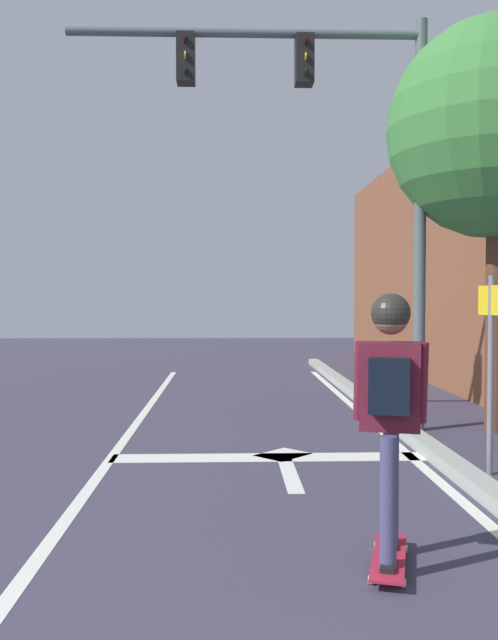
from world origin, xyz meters
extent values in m
cube|color=silver|center=(-0.11, 6.00, 0.00)|extent=(0.12, 20.00, 0.01)
cube|color=silver|center=(3.27, 6.00, 0.00)|extent=(0.12, 20.00, 0.01)
cube|color=silver|center=(1.66, 7.25, 0.00)|extent=(3.53, 0.40, 0.01)
cube|color=silver|center=(1.83, 6.53, 0.00)|extent=(0.16, 1.40, 0.01)
cube|color=silver|center=(1.83, 7.38, 0.00)|extent=(0.71, 0.71, 0.01)
cube|color=#9EA49B|center=(3.52, 6.00, 0.07)|extent=(0.24, 24.00, 0.14)
cube|color=#AD1F35|center=(2.28, 4.13, 0.07)|extent=(0.45, 0.90, 0.02)
cube|color=#B2B2B7|center=(2.36, 4.42, 0.06)|extent=(0.18, 0.09, 0.01)
cylinder|color=silver|center=(2.26, 4.45, 0.03)|extent=(0.04, 0.06, 0.05)
cylinder|color=silver|center=(2.46, 4.39, 0.03)|extent=(0.04, 0.06, 0.05)
cube|color=#B2B2B7|center=(2.19, 3.85, 0.06)|extent=(0.18, 0.09, 0.01)
cylinder|color=silver|center=(2.10, 3.87, 0.03)|extent=(0.04, 0.06, 0.05)
cylinder|color=silver|center=(2.29, 3.82, 0.03)|extent=(0.04, 0.06, 0.05)
cylinder|color=#43456A|center=(2.33, 4.32, 0.50)|extent=(0.11, 0.11, 0.84)
cube|color=black|center=(2.33, 4.32, 0.10)|extent=(0.15, 0.26, 0.03)
cylinder|color=#43456A|center=(2.22, 3.94, 0.50)|extent=(0.11, 0.11, 0.84)
cube|color=black|center=(2.22, 3.94, 0.10)|extent=(0.15, 0.26, 0.03)
cube|color=maroon|center=(2.28, 4.13, 1.21)|extent=(0.43, 0.28, 0.59)
cylinder|color=maroon|center=(2.09, 4.22, 1.24)|extent=(0.07, 0.13, 0.54)
cylinder|color=maroon|center=(2.48, 4.11, 1.24)|extent=(0.07, 0.11, 0.54)
sphere|color=#896148|center=(2.28, 4.13, 1.67)|extent=(0.23, 0.23, 0.23)
sphere|color=#2A2822|center=(2.28, 4.13, 1.70)|extent=(0.26, 0.26, 0.26)
cube|color=black|center=(2.24, 4.00, 1.23)|extent=(0.29, 0.21, 0.36)
cylinder|color=#4F5E5F|center=(3.79, 8.75, 2.76)|extent=(0.16, 0.16, 5.51)
cylinder|color=#4F5E5F|center=(1.43, 8.75, 5.30)|extent=(4.71, 0.12, 0.12)
cube|color=black|center=(2.22, 8.75, 4.95)|extent=(0.24, 0.28, 0.64)
cylinder|color=#3A0605|center=(2.22, 8.60, 5.15)|extent=(0.02, 0.10, 0.10)
cylinder|color=yellow|center=(2.22, 8.60, 4.95)|extent=(0.02, 0.10, 0.10)
cylinder|color=black|center=(2.22, 8.60, 4.75)|extent=(0.02, 0.10, 0.10)
cube|color=black|center=(0.65, 8.75, 4.95)|extent=(0.24, 0.28, 0.64)
cylinder|color=#3A0605|center=(0.65, 8.60, 5.15)|extent=(0.02, 0.10, 0.10)
cylinder|color=yellow|center=(0.65, 8.60, 4.95)|extent=(0.02, 0.10, 0.10)
cylinder|color=black|center=(0.65, 8.60, 4.75)|extent=(0.02, 0.10, 0.10)
cylinder|color=slate|center=(3.87, 6.45, 1.01)|extent=(0.06, 0.06, 2.03)
cube|color=yellow|center=(3.87, 6.45, 1.78)|extent=(0.11, 0.44, 0.30)
cylinder|color=brown|center=(4.77, 8.61, 1.59)|extent=(0.25, 0.25, 3.17)
sphere|color=#3D833B|center=(4.77, 8.61, 4.04)|extent=(2.90, 2.90, 2.90)
camera|label=1|loc=(1.20, -0.27, 1.80)|focal=37.82mm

